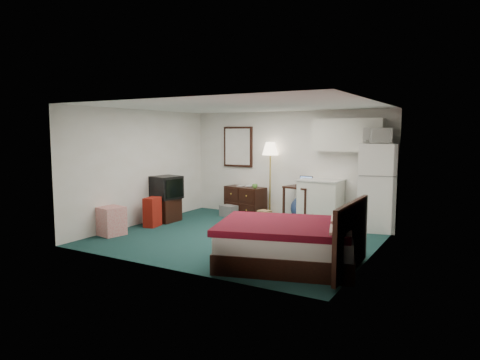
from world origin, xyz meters
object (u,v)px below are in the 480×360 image
Objects in this scene: floor_lamp at (270,180)px; suitcase at (152,212)px; bed at (287,244)px; tv_stand at (165,210)px; desk at (302,204)px; dresser at (245,201)px; fridge at (377,187)px; kitchen_counter at (321,202)px.

suitcase is (-1.72, -2.21, -0.58)m from floor_lamp.
tv_stand is (-3.69, 1.57, -0.06)m from bed.
bed is at bearing -25.35° from suitcase.
floor_lamp is at bearing -175.78° from desk.
floor_lamp is at bearing 103.42° from bed.
fridge is (3.14, -0.10, 0.55)m from dresser.
kitchen_counter is (0.45, -0.02, 0.07)m from desk.
kitchen_counter is at bearing 83.52° from bed.
desk reaches higher than dresser.
floor_lamp is (0.64, 0.07, 0.54)m from dresser.
bed is at bearing -21.45° from tv_stand.
floor_lamp reaches higher than desk.
tv_stand is (-1.83, -1.65, -0.63)m from floor_lamp.
bed is (0.54, -3.08, -0.16)m from kitchen_counter.
fridge is 2.86× the size of suitcase.
kitchen_counter reaches higher than desk.
bed is at bearing -39.55° from dresser.
suitcase is at bearing 147.73° from bed.
desk reaches higher than suitcase.
dresser is at bearing -169.72° from desk.
desk is at bearing 178.14° from kitchen_counter.
dresser is at bearing 53.61° from suitcase.
bed is at bearing -79.31° from kitchen_counter.
kitchen_counter is 3.49m from tv_stand.
fridge reaches higher than desk.
suitcase is (-4.22, -2.04, -0.58)m from fridge.
desk reaches higher than bed.
kitchen_counter reaches higher than bed.
desk is (0.86, -0.12, -0.49)m from floor_lamp.
suitcase is at bearing -128.71° from desk.
kitchen_counter is (1.95, -0.07, 0.13)m from dresser.
kitchen_counter is 0.54× the size of fridge.
bed is (1.00, -3.10, -0.09)m from desk.
dresser is 1.62× the size of suitcase.
fridge is at bearing 61.46° from bed.
kitchen_counter is at bearing 10.06° from dresser.
desk is 3.10m from tv_stand.
bed is (2.49, -3.15, -0.03)m from dresser.
tv_stand is (-2.69, -1.53, -0.14)m from desk.
floor_lamp reaches higher than bed.
desk is 0.41× the size of bed.
fridge is 0.90× the size of bed.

